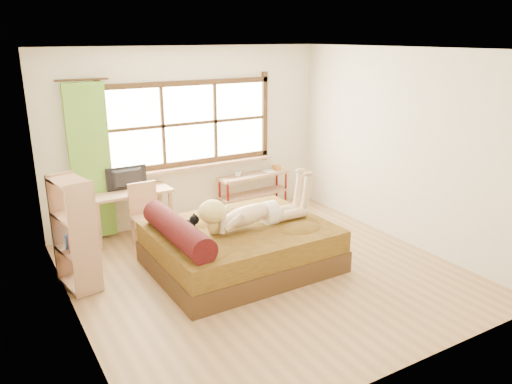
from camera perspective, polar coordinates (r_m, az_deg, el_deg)
floor at (r=6.35m, az=1.01°, el=-9.11°), size 4.50×4.50×0.00m
ceiling at (r=5.68m, az=1.16°, el=16.02°), size 4.50×4.50×0.00m
wall_back at (r=7.83m, az=-7.60°, el=6.34°), size 4.50×0.00×4.50m
wall_front at (r=4.22m, az=17.30°, el=-4.12°), size 4.50×0.00×4.50m
wall_left at (r=5.12m, az=-20.95°, el=-0.70°), size 0.00×4.50×4.50m
wall_right at (r=7.28m, az=16.43°, el=4.92°), size 0.00×4.50×4.50m
window at (r=7.78m, az=-7.56°, el=7.46°), size 2.80×0.16×1.46m
curtain at (r=7.31m, az=-18.40°, el=3.19°), size 0.55×0.10×2.20m
bed at (r=6.36m, az=-2.15°, el=-6.14°), size 2.21×1.79×0.83m
woman at (r=6.21m, az=-0.34°, el=-1.04°), size 1.54×0.46×0.65m
kitten at (r=6.04m, az=-8.23°, el=-3.73°), size 0.33×0.14×0.26m
desk at (r=7.39m, az=-14.18°, el=-0.56°), size 1.15×0.54×0.72m
monitor at (r=7.36m, az=-14.44°, el=1.48°), size 0.58×0.09×0.34m
chair at (r=7.12m, az=-12.49°, el=-2.17°), size 0.41×0.41×0.90m
pipe_shelf at (r=8.35m, az=-0.20°, el=0.95°), size 1.29×0.41×0.72m
cup at (r=8.14m, az=-2.10°, el=2.08°), size 0.12×0.12×0.09m
book at (r=8.39m, az=0.91°, el=2.30°), size 0.20×0.26×0.02m
bookshelf at (r=6.09m, az=-20.01°, el=-4.49°), size 0.43×0.63×1.33m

